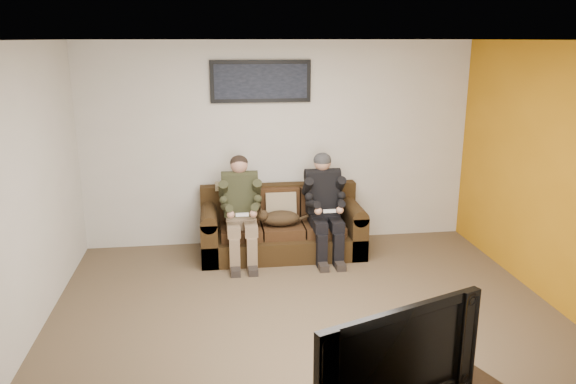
{
  "coord_description": "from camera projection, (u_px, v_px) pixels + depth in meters",
  "views": [
    {
      "loc": [
        -0.86,
        -4.81,
        2.62
      ],
      "look_at": [
        -0.04,
        1.2,
        0.95
      ],
      "focal_mm": 35.0,
      "sensor_mm": 36.0,
      "label": 1
    }
  ],
  "objects": [
    {
      "name": "person_right",
      "position": [
        324.0,
        200.0,
        6.86
      ],
      "size": [
        0.51,
        0.86,
        1.26
      ],
      "color": "black",
      "rests_on": "sofa"
    },
    {
      "name": "television",
      "position": [
        388.0,
        352.0,
        3.34
      ],
      "size": [
        1.13,
        0.56,
        0.67
      ],
      "primitive_type": "imported",
      "rotation": [
        0.0,
        0.0,
        0.37
      ],
      "color": "black",
      "rests_on": "tv_stand"
    },
    {
      "name": "accent_wall_right",
      "position": [
        565.0,
        180.0,
        5.38
      ],
      "size": [
        0.0,
        4.5,
        4.5
      ],
      "primitive_type": "plane",
      "rotation": [
        1.57,
        0.0,
        -1.57
      ],
      "color": "#BC7A12",
      "rests_on": "ground"
    },
    {
      "name": "throw_pillow",
      "position": [
        281.0,
        207.0,
        7.02
      ],
      "size": [
        0.38,
        0.18,
        0.38
      ],
      "primitive_type": "cube",
      "rotation": [
        -0.21,
        0.0,
        0.0
      ],
      "color": "#917D5F",
      "rests_on": "sofa"
    },
    {
      "name": "wall_left",
      "position": [
        18.0,
        200.0,
        4.72
      ],
      "size": [
        0.0,
        4.5,
        4.5
      ],
      "primitive_type": "plane",
      "rotation": [
        1.57,
        0.0,
        1.57
      ],
      "color": "beige",
      "rests_on": "ground"
    },
    {
      "name": "floor",
      "position": [
        309.0,
        320.0,
        5.4
      ],
      "size": [
        5.0,
        5.0,
        0.0
      ],
      "primitive_type": "plane",
      "color": "brown",
      "rests_on": "ground"
    },
    {
      "name": "ceiling",
      "position": [
        312.0,
        40.0,
        4.71
      ],
      "size": [
        5.0,
        5.0,
        0.0
      ],
      "primitive_type": "plane",
      "rotation": [
        3.14,
        0.0,
        0.0
      ],
      "color": "silver",
      "rests_on": "ground"
    },
    {
      "name": "wall_back",
      "position": [
        280.0,
        144.0,
        7.2
      ],
      "size": [
        5.0,
        0.0,
        5.0
      ],
      "primitive_type": "plane",
      "rotation": [
        1.57,
        0.0,
        0.0
      ],
      "color": "beige",
      "rests_on": "ground"
    },
    {
      "name": "wall_right",
      "position": [
        566.0,
        180.0,
        5.38
      ],
      "size": [
        0.0,
        4.5,
        4.5
      ],
      "primitive_type": "plane",
      "rotation": [
        1.57,
        0.0,
        -1.57
      ],
      "color": "beige",
      "rests_on": "ground"
    },
    {
      "name": "throw_blanket",
      "position": [
        231.0,
        186.0,
        7.08
      ],
      "size": [
        0.41,
        0.2,
        0.07
      ],
      "primitive_type": "cube",
      "color": "tan",
      "rests_on": "sofa"
    },
    {
      "name": "sofa",
      "position": [
        281.0,
        228.0,
        7.05
      ],
      "size": [
        1.99,
        0.86,
        0.82
      ],
      "color": "#2F1F0E",
      "rests_on": "ground"
    },
    {
      "name": "person_left",
      "position": [
        241.0,
        204.0,
        6.72
      ],
      "size": [
        0.51,
        0.87,
        1.25
      ],
      "color": "#806850",
      "rests_on": "sofa"
    },
    {
      "name": "framed_poster",
      "position": [
        261.0,
        81.0,
        6.93
      ],
      "size": [
        1.25,
        0.05,
        0.52
      ],
      "color": "black",
      "rests_on": "wall_back"
    },
    {
      "name": "cat",
      "position": [
        279.0,
        218.0,
        6.83
      ],
      "size": [
        0.66,
        0.26,
        0.24
      ],
      "color": "#43301A",
      "rests_on": "sofa"
    },
    {
      "name": "wall_front",
      "position": [
        386.0,
        301.0,
        2.9
      ],
      "size": [
        5.0,
        0.0,
        5.0
      ],
      "primitive_type": "plane",
      "rotation": [
        -1.57,
        0.0,
        0.0
      ],
      "color": "beige",
      "rests_on": "ground"
    }
  ]
}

